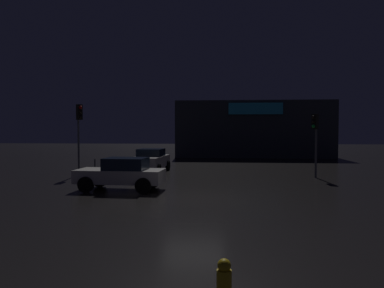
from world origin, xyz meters
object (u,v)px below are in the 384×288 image
at_px(traffic_signal_opposite, 315,130).
at_px(traffic_signal_cross_right, 79,122).
at_px(car_far, 122,173).
at_px(store_building, 252,129).
at_px(car_near, 150,160).

height_order(traffic_signal_opposite, traffic_signal_cross_right, traffic_signal_cross_right).
xyz_separation_m(traffic_signal_opposite, car_far, (-10.10, -5.33, -2.00)).
relative_size(store_building, traffic_signal_cross_right, 3.65).
bearing_deg(store_building, car_near, -116.85).
bearing_deg(store_building, traffic_signal_cross_right, -123.69).
xyz_separation_m(traffic_signal_opposite, traffic_signal_cross_right, (-14.26, 0.02, 0.49)).
xyz_separation_m(traffic_signal_cross_right, car_near, (4.02, 2.21, -2.49)).
bearing_deg(car_far, car_near, 91.07).
relative_size(traffic_signal_opposite, car_near, 0.91).
height_order(traffic_signal_cross_right, car_near, traffic_signal_cross_right).
bearing_deg(store_building, car_far, -108.63).
bearing_deg(traffic_signal_opposite, car_far, -152.15).
relative_size(traffic_signal_opposite, traffic_signal_cross_right, 0.85).
height_order(traffic_signal_opposite, car_far, traffic_signal_opposite).
bearing_deg(traffic_signal_opposite, traffic_signal_cross_right, 179.93).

